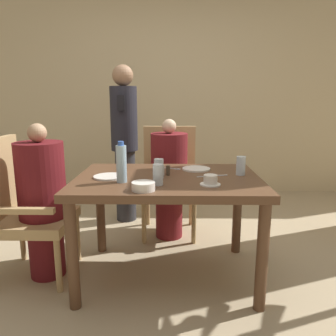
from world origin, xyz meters
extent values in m
plane|color=tan|center=(0.00, 0.00, 0.00)|extent=(16.00, 16.00, 0.00)
cube|color=#C6B289|center=(0.00, 2.19, 1.40)|extent=(8.00, 0.06, 2.80)
cube|color=brown|center=(0.00, 0.00, 0.70)|extent=(1.22, 0.87, 0.05)
cylinder|color=brown|center=(-0.55, -0.38, 0.34)|extent=(0.07, 0.07, 0.67)
cylinder|color=brown|center=(0.55, -0.38, 0.34)|extent=(0.07, 0.07, 0.67)
cylinder|color=brown|center=(-0.55, 0.38, 0.34)|extent=(0.07, 0.07, 0.67)
cylinder|color=brown|center=(0.55, 0.38, 0.34)|extent=(0.07, 0.07, 0.67)
cube|color=tan|center=(-0.92, 0.00, 0.40)|extent=(0.49, 0.49, 0.07)
cube|color=tan|center=(-0.92, 0.22, 0.56)|extent=(0.44, 0.04, 0.04)
cube|color=tan|center=(-0.92, -0.22, 0.56)|extent=(0.44, 0.04, 0.04)
cylinder|color=tan|center=(-0.70, 0.21, 0.18)|extent=(0.04, 0.04, 0.37)
cylinder|color=tan|center=(-0.70, -0.21, 0.18)|extent=(0.04, 0.04, 0.37)
cylinder|color=tan|center=(-1.13, 0.21, 0.18)|extent=(0.04, 0.04, 0.37)
cylinder|color=#5B1419|center=(-0.86, 0.00, 0.22)|extent=(0.24, 0.24, 0.44)
cylinder|color=#5B1419|center=(-0.86, 0.00, 0.70)|extent=(0.32, 0.32, 0.52)
sphere|color=tan|center=(-0.86, 0.00, 1.02)|extent=(0.12, 0.12, 0.12)
cube|color=tan|center=(0.00, 0.74, 0.40)|extent=(0.49, 0.49, 0.07)
cube|color=tan|center=(0.00, 0.97, 0.71)|extent=(0.49, 0.05, 0.54)
cube|color=tan|center=(0.22, 0.74, 0.56)|extent=(0.04, 0.44, 0.04)
cube|color=tan|center=(-0.22, 0.74, 0.56)|extent=(0.04, 0.44, 0.04)
cylinder|color=tan|center=(0.21, 0.53, 0.18)|extent=(0.04, 0.04, 0.37)
cylinder|color=tan|center=(-0.21, 0.53, 0.18)|extent=(0.04, 0.04, 0.37)
cylinder|color=tan|center=(0.21, 0.96, 0.18)|extent=(0.04, 0.04, 0.37)
cylinder|color=tan|center=(-0.21, 0.96, 0.18)|extent=(0.04, 0.04, 0.37)
cylinder|color=maroon|center=(0.00, 0.68, 0.22)|extent=(0.24, 0.24, 0.44)
cylinder|color=maroon|center=(0.00, 0.68, 0.69)|extent=(0.32, 0.32, 0.50)
sphere|color=beige|center=(0.00, 0.68, 1.00)|extent=(0.12, 0.12, 0.12)
cylinder|color=#2D2D33|center=(-0.45, 1.10, 0.36)|extent=(0.20, 0.20, 0.73)
cylinder|color=#23232D|center=(-0.45, 1.10, 1.04)|extent=(0.26, 0.26, 0.62)
sphere|color=#997051|center=(-0.45, 1.10, 1.45)|extent=(0.20, 0.20, 0.20)
cube|color=black|center=(-0.45, 0.94, 1.19)|extent=(0.07, 0.01, 0.14)
cylinder|color=white|center=(0.20, 0.22, 0.73)|extent=(0.20, 0.20, 0.01)
cylinder|color=white|center=(-0.39, -0.03, 0.73)|extent=(0.20, 0.20, 0.01)
cylinder|color=white|center=(0.26, -0.21, 0.73)|extent=(0.13, 0.13, 0.01)
cylinder|color=white|center=(0.26, -0.21, 0.76)|extent=(0.08, 0.08, 0.06)
cylinder|color=white|center=(-0.13, -0.34, 0.75)|extent=(0.13, 0.13, 0.05)
cylinder|color=#A3C6DB|center=(-0.29, -0.15, 0.84)|extent=(0.07, 0.07, 0.23)
cylinder|color=#3359B2|center=(-0.29, -0.15, 0.97)|extent=(0.04, 0.04, 0.03)
cylinder|color=silver|center=(0.50, 0.06, 0.79)|extent=(0.06, 0.06, 0.13)
cylinder|color=silver|center=(-0.06, -0.21, 0.79)|extent=(0.06, 0.06, 0.13)
cylinder|color=silver|center=(-0.06, -0.04, 0.79)|extent=(0.06, 0.06, 0.13)
cylinder|color=white|center=(-0.04, 0.04, 0.76)|extent=(0.03, 0.03, 0.07)
cylinder|color=#4C3D2D|center=(0.00, 0.04, 0.76)|extent=(0.03, 0.03, 0.07)
cube|color=silver|center=(-0.01, 0.27, 0.73)|extent=(0.17, 0.09, 0.00)
cube|color=silver|center=(0.07, 0.23, 0.73)|extent=(0.04, 0.04, 0.00)
cube|color=silver|center=(0.28, 0.01, 0.73)|extent=(0.18, 0.06, 0.00)
cube|color=silver|center=(0.37, 0.04, 0.73)|extent=(0.06, 0.03, 0.00)
camera|label=1|loc=(0.03, -2.13, 1.24)|focal=35.00mm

